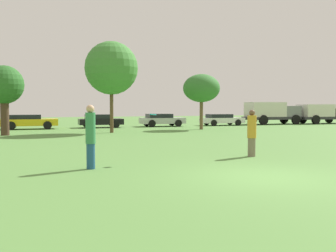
{
  "coord_description": "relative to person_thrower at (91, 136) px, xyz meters",
  "views": [
    {
      "loc": [
        -6.03,
        -8.97,
        1.94
      ],
      "look_at": [
        -1.09,
        4.67,
        1.19
      ],
      "focal_mm": 41.53,
      "sensor_mm": 36.0,
      "label": 1
    }
  ],
  "objects": [
    {
      "name": "parked_car_silver",
      "position": [
        10.08,
        22.66,
        -0.38
      ],
      "size": [
        4.17,
        2.12,
        1.19
      ],
      "rotation": [
        0.0,
        0.0,
        -0.02
      ],
      "color": "#B2B2B7",
      "rests_on": "ground"
    },
    {
      "name": "frisbee",
      "position": [
        2.24,
        0.7,
        0.62
      ],
      "size": [
        0.23,
        0.23,
        0.06
      ],
      "color": "#19B2D8"
    },
    {
      "name": "person_catcher",
      "position": [
        6.27,
        0.89,
        -0.12
      ],
      "size": [
        0.34,
        0.34,
        1.79
      ],
      "rotation": [
        0.0,
        0.0,
        -3.0
      ],
      "color": "#726651",
      "rests_on": "ground"
    },
    {
      "name": "ground_plane",
      "position": [
        4.23,
        -3.0,
        -1.03
      ],
      "size": [
        120.0,
        120.0,
        0.0
      ],
      "primitive_type": "plane",
      "color": "#54843D"
    },
    {
      "name": "parked_car_white",
      "position": [
        16.29,
        22.43,
        -0.42
      ],
      "size": [
        4.26,
        1.97,
        1.12
      ],
      "rotation": [
        0.0,
        0.0,
        -0.02
      ],
      "color": "silver",
      "rests_on": "ground"
    },
    {
      "name": "tree_0",
      "position": [
        -3.22,
        15.58,
        2.21
      ],
      "size": [
        2.52,
        2.52,
        4.59
      ],
      "color": "#473323",
      "rests_on": "ground"
    },
    {
      "name": "tree_1",
      "position": [
        3.91,
        15.81,
        3.62
      ],
      "size": [
        3.82,
        3.82,
        6.57
      ],
      "color": "brown",
      "rests_on": "ground"
    },
    {
      "name": "parked_car_black",
      "position": [
        4.25,
        22.63,
        -0.39
      ],
      "size": [
        3.9,
        2.04,
        1.18
      ],
      "rotation": [
        0.0,
        0.0,
        -0.02
      ],
      "color": "black",
      "rests_on": "ground"
    },
    {
      "name": "person_thrower",
      "position": [
        0.0,
        0.0,
        0.0
      ],
      "size": [
        0.3,
        0.3,
        1.97
      ],
      "rotation": [
        0.0,
        0.0,
        0.14
      ],
      "color": "navy",
      "rests_on": "ground"
    },
    {
      "name": "delivery_truck_grey",
      "position": [
        22.48,
        22.92,
        0.28
      ],
      "size": [
        6.33,
        2.46,
        2.32
      ],
      "rotation": [
        0.0,
        0.0,
        -0.02
      ],
      "color": "#2D2D33",
      "rests_on": "ground"
    },
    {
      "name": "parked_car_yellow",
      "position": [
        -1.73,
        22.4,
        -0.36
      ],
      "size": [
        4.53,
        2.09,
        1.21
      ],
      "rotation": [
        0.0,
        0.0,
        -0.02
      ],
      "color": "gold",
      "rests_on": "ground"
    },
    {
      "name": "tree_2",
      "position": [
        11.64,
        17.13,
        2.35
      ],
      "size": [
        3.02,
        3.02,
        4.54
      ],
      "color": "brown",
      "rests_on": "ground"
    },
    {
      "name": "delivery_truck_black",
      "position": [
        28.32,
        22.28,
        0.16
      ],
      "size": [
        5.77,
        2.52,
        2.1
      ],
      "rotation": [
        0.0,
        0.0,
        -0.02
      ],
      "color": "#2D2D33",
      "rests_on": "ground"
    }
  ]
}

